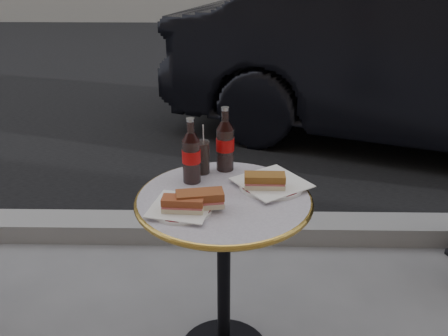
{
  "coord_description": "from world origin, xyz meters",
  "views": [
    {
      "loc": [
        0.03,
        -1.54,
        1.55
      ],
      "look_at": [
        0.0,
        0.05,
        0.82
      ],
      "focal_mm": 40.0,
      "sensor_mm": 36.0,
      "label": 1
    }
  ],
  "objects_px": {
    "bistro_table": "(224,282)",
    "cola_bottle_right": "(225,139)",
    "parked_car": "(439,58)",
    "cola_bottle_left": "(191,150)",
    "cola_glass": "(202,157)",
    "plate_right": "(271,184)",
    "plate_left": "(182,208)"
  },
  "relations": [
    {
      "from": "plate_left",
      "to": "cola_glass",
      "type": "distance_m",
      "value": 0.3
    },
    {
      "from": "bistro_table",
      "to": "cola_bottle_right",
      "type": "relative_size",
      "value": 2.9
    },
    {
      "from": "parked_car",
      "to": "cola_bottle_left",
      "type": "bearing_deg",
      "value": 163.12
    },
    {
      "from": "bistro_table",
      "to": "plate_left",
      "type": "height_order",
      "value": "plate_left"
    },
    {
      "from": "plate_right",
      "to": "cola_bottle_left",
      "type": "relative_size",
      "value": 0.96
    },
    {
      "from": "plate_left",
      "to": "cola_bottle_left",
      "type": "bearing_deg",
      "value": 85.17
    },
    {
      "from": "cola_bottle_left",
      "to": "cola_bottle_right",
      "type": "xyz_separation_m",
      "value": [
        0.12,
        0.11,
        0.0
      ]
    },
    {
      "from": "cola_glass",
      "to": "parked_car",
      "type": "bearing_deg",
      "value": 51.96
    },
    {
      "from": "cola_bottle_right",
      "to": "parked_car",
      "type": "height_order",
      "value": "parked_car"
    },
    {
      "from": "plate_right",
      "to": "cola_bottle_left",
      "type": "distance_m",
      "value": 0.32
    },
    {
      "from": "plate_left",
      "to": "cola_glass",
      "type": "xyz_separation_m",
      "value": [
        0.05,
        0.29,
        0.06
      ]
    },
    {
      "from": "plate_right",
      "to": "parked_car",
      "type": "distance_m",
      "value": 2.76
    },
    {
      "from": "bistro_table",
      "to": "plate_left",
      "type": "relative_size",
      "value": 3.57
    },
    {
      "from": "plate_left",
      "to": "parked_car",
      "type": "bearing_deg",
      "value": 54.58
    },
    {
      "from": "cola_glass",
      "to": "plate_right",
      "type": "bearing_deg",
      "value": -23.49
    },
    {
      "from": "cola_bottle_right",
      "to": "bistro_table",
      "type": "bearing_deg",
      "value": -90.26
    },
    {
      "from": "cola_bottle_left",
      "to": "cola_bottle_right",
      "type": "bearing_deg",
      "value": 42.35
    },
    {
      "from": "bistro_table",
      "to": "cola_bottle_left",
      "type": "height_order",
      "value": "cola_bottle_left"
    },
    {
      "from": "plate_right",
      "to": "cola_glass",
      "type": "height_order",
      "value": "cola_glass"
    },
    {
      "from": "plate_right",
      "to": "cola_glass",
      "type": "xyz_separation_m",
      "value": [
        -0.26,
        0.11,
        0.06
      ]
    },
    {
      "from": "cola_bottle_left",
      "to": "parked_car",
      "type": "relative_size",
      "value": 0.06
    },
    {
      "from": "plate_right",
      "to": "parked_car",
      "type": "xyz_separation_m",
      "value": [
        1.48,
        2.33,
        -0.04
      ]
    },
    {
      "from": "bistro_table",
      "to": "parked_car",
      "type": "distance_m",
      "value": 2.95
    },
    {
      "from": "cola_glass",
      "to": "cola_bottle_right",
      "type": "bearing_deg",
      "value": 20.06
    },
    {
      "from": "plate_right",
      "to": "parked_car",
      "type": "height_order",
      "value": "parked_car"
    },
    {
      "from": "cola_bottle_right",
      "to": "cola_glass",
      "type": "relative_size",
      "value": 1.97
    },
    {
      "from": "cola_bottle_right",
      "to": "cola_glass",
      "type": "height_order",
      "value": "cola_bottle_right"
    },
    {
      "from": "bistro_table",
      "to": "cola_glass",
      "type": "xyz_separation_m",
      "value": [
        -0.09,
        0.2,
        0.43
      ]
    },
    {
      "from": "bistro_table",
      "to": "cola_glass",
      "type": "height_order",
      "value": "cola_glass"
    },
    {
      "from": "bistro_table",
      "to": "plate_right",
      "type": "xyz_separation_m",
      "value": [
        0.17,
        0.09,
        0.37
      ]
    },
    {
      "from": "plate_right",
      "to": "bistro_table",
      "type": "bearing_deg",
      "value": -153.34
    },
    {
      "from": "bistro_table",
      "to": "plate_right",
      "type": "bearing_deg",
      "value": 26.66
    }
  ]
}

